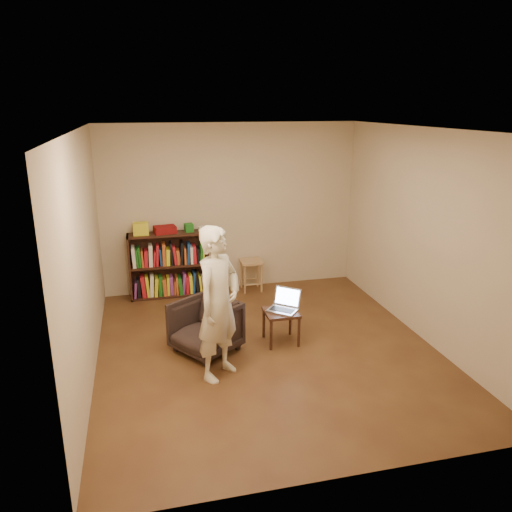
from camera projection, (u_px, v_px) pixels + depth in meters
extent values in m
plane|color=#492817|center=(267.00, 349.00, 6.07)|extent=(4.50, 4.50, 0.00)
plane|color=white|center=(269.00, 129.00, 5.31)|extent=(4.50, 4.50, 0.00)
plane|color=beige|center=(231.00, 208.00, 7.78)|extent=(4.00, 0.00, 4.00)
plane|color=beige|center=(84.00, 259.00, 5.24)|extent=(0.00, 4.50, 4.50)
plane|color=beige|center=(425.00, 236.00, 6.13)|extent=(0.00, 4.50, 4.50)
cube|color=black|center=(130.00, 268.00, 7.50)|extent=(0.03, 0.30, 1.00)
cube|color=black|center=(207.00, 262.00, 7.76)|extent=(0.03, 0.30, 1.00)
cube|color=black|center=(168.00, 262.00, 7.76)|extent=(1.20, 0.02, 1.00)
cube|color=black|center=(171.00, 294.00, 7.77)|extent=(1.20, 0.30, 0.03)
cube|color=black|center=(169.00, 265.00, 7.63)|extent=(1.14, 0.30, 0.03)
cube|color=black|center=(167.00, 234.00, 7.49)|extent=(1.20, 0.30, 0.03)
cube|color=yellow|center=(141.00, 229.00, 7.37)|extent=(0.23, 0.17, 0.18)
cube|color=maroon|center=(165.00, 230.00, 7.48)|extent=(0.35, 0.28, 0.11)
cube|color=#1D6C1C|center=(189.00, 228.00, 7.56)|extent=(0.14, 0.14, 0.12)
cube|color=white|center=(202.00, 229.00, 7.56)|extent=(0.11, 0.11, 0.08)
cube|color=#AB7B53|center=(251.00, 261.00, 7.87)|extent=(0.34, 0.34, 0.04)
cylinder|color=#AB7B53|center=(245.00, 280.00, 7.78)|extent=(0.03, 0.03, 0.46)
cylinder|color=#AB7B53|center=(262.00, 278.00, 7.84)|extent=(0.03, 0.03, 0.46)
cylinder|color=#AB7B53|center=(241.00, 274.00, 8.03)|extent=(0.03, 0.03, 0.46)
cylinder|color=#AB7B53|center=(258.00, 273.00, 8.10)|extent=(0.03, 0.03, 0.46)
imported|color=black|center=(205.00, 327.00, 5.94)|extent=(0.95, 0.95, 0.63)
cube|color=black|center=(281.00, 312.00, 6.14)|extent=(0.41, 0.41, 0.04)
cylinder|color=black|center=(271.00, 335.00, 6.00)|extent=(0.04, 0.04, 0.38)
cylinder|color=black|center=(299.00, 332.00, 6.08)|extent=(0.04, 0.04, 0.38)
cylinder|color=black|center=(264.00, 323.00, 6.33)|extent=(0.04, 0.04, 0.38)
cylinder|color=black|center=(290.00, 321.00, 6.41)|extent=(0.04, 0.04, 0.38)
cube|color=#B3B3B8|center=(282.00, 310.00, 6.14)|extent=(0.42, 0.41, 0.02)
cube|color=black|center=(282.00, 310.00, 6.13)|extent=(0.31, 0.29, 0.00)
cube|color=#B3B3B8|center=(287.00, 297.00, 6.23)|extent=(0.31, 0.29, 0.24)
cube|color=#B6CFFF|center=(287.00, 297.00, 6.23)|extent=(0.27, 0.25, 0.19)
imported|color=beige|center=(219.00, 304.00, 5.26)|extent=(0.72, 0.72, 1.68)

